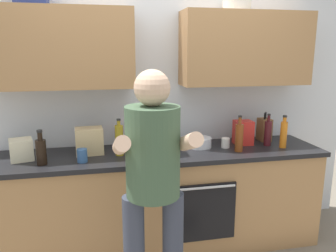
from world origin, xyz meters
The scene contains 19 objects.
ground_plane centered at (0.00, 0.00, 0.00)m, with size 12.00×12.00×0.00m, color #756B5B.
back_wall_unit centered at (-0.01, 0.27, 1.50)m, with size 4.00×0.38×2.50m.
counter centered at (0.00, 0.00, 0.45)m, with size 2.84×0.67×0.90m.
person_standing centered at (-0.21, -0.78, 0.98)m, with size 0.49×0.45×1.65m.
bottle_wine centered at (0.99, 0.00, 1.02)m, with size 0.07×0.07×0.30m.
bottle_vinegar centered at (0.65, -0.12, 1.03)m, with size 0.07×0.07×0.32m.
bottle_juice centered at (1.09, -0.09, 1.03)m, with size 0.06×0.06×0.30m.
bottle_soy centered at (-0.97, -0.14, 1.01)m, with size 0.08×0.08×0.27m.
bottle_oil centered at (-0.37, -0.02, 1.03)m, with size 0.07×0.07×0.31m.
bottle_hotsauce centered at (-0.27, 0.14, 1.02)m, with size 0.07×0.07×0.29m.
bottle_soda centered at (0.04, 0.03, 1.01)m, with size 0.08×0.08×0.27m.
cup_coffee centered at (0.58, 0.01, 0.94)m, with size 0.07×0.07×0.09m, color white.
cup_tea centered at (-0.67, -0.14, 0.95)m, with size 0.08×0.08×0.11m, color #33598C.
cup_stoneware centered at (0.13, 0.12, 0.94)m, with size 0.07×0.07×0.08m, color slate.
mixing_bowl centered at (0.36, 0.07, 0.94)m, with size 0.21×0.21×0.09m, color silver.
knife_block centered at (1.04, 0.17, 1.01)m, with size 0.10×0.14×0.28m.
grocery_bag_rice centered at (-1.15, 0.02, 0.98)m, with size 0.17×0.18×0.17m, color beige.
grocery_bag_crisps centered at (0.79, 0.09, 1.01)m, with size 0.16×0.15×0.22m, color red.
grocery_bag_bread centered at (-0.61, 0.07, 1.01)m, with size 0.23×0.16×0.23m, color tan.
Camera 1 is at (-0.52, -2.73, 1.75)m, focal length 35.65 mm.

